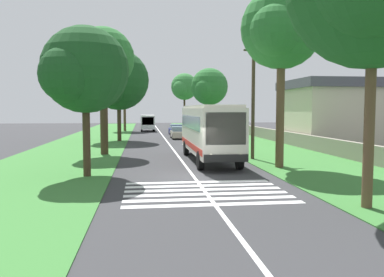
{
  "coord_description": "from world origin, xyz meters",
  "views": [
    {
      "loc": [
        -20.15,
        2.6,
        3.49
      ],
      "look_at": [
        4.94,
        -0.54,
        1.6
      ],
      "focal_mm": 36.99,
      "sensor_mm": 36.0,
      "label": 1
    }
  ],
  "objects_px": {
    "utility_pole": "(253,99)",
    "coach_bus": "(209,129)",
    "trailing_car_0": "(179,133)",
    "roadside_tree_right_2": "(184,87)",
    "trailing_minibus_0": "(148,121)",
    "roadside_tree_left_3": "(84,73)",
    "roadside_tree_right_3": "(279,32)",
    "trailing_car_1": "(176,130)",
    "roadside_building": "(340,112)",
    "roadside_tree_left_2": "(117,82)",
    "roadside_tree_left_1": "(101,60)",
    "roadside_tree_left_0": "(124,81)",
    "roadside_tree_right_0": "(209,88)"
  },
  "relations": [
    {
      "from": "roadside_tree_left_2",
      "to": "roadside_building",
      "type": "relative_size",
      "value": 0.96
    },
    {
      "from": "trailing_car_0",
      "to": "roadside_tree_right_2",
      "type": "xyz_separation_m",
      "value": [
        33.9,
        -4.14,
        7.22
      ]
    },
    {
      "from": "roadside_tree_right_3",
      "to": "trailing_car_0",
      "type": "bearing_deg",
      "value": 8.9
    },
    {
      "from": "roadside_tree_left_0",
      "to": "utility_pole",
      "type": "xyz_separation_m",
      "value": [
        -36.84,
        -10.47,
        -3.62
      ]
    },
    {
      "from": "roadside_tree_left_1",
      "to": "utility_pole",
      "type": "xyz_separation_m",
      "value": [
        -4.01,
        -10.64,
        -2.91
      ]
    },
    {
      "from": "trailing_car_0",
      "to": "roadside_tree_right_2",
      "type": "relative_size",
      "value": 0.4
    },
    {
      "from": "trailing_car_0",
      "to": "roadside_tree_right_0",
      "type": "relative_size",
      "value": 0.48
    },
    {
      "from": "trailing_minibus_0",
      "to": "roadside_tree_right_3",
      "type": "distance_m",
      "value": 41.17
    },
    {
      "from": "roadside_tree_left_0",
      "to": "roadside_tree_right_3",
      "type": "xyz_separation_m",
      "value": [
        -40.71,
        -10.86,
        0.17
      ]
    },
    {
      "from": "trailing_car_0",
      "to": "roadside_tree_right_2",
      "type": "bearing_deg",
      "value": -6.96
    },
    {
      "from": "trailing_car_1",
      "to": "roadside_building",
      "type": "xyz_separation_m",
      "value": [
        -16.43,
        -14.77,
        2.53
      ]
    },
    {
      "from": "roadside_tree_left_2",
      "to": "roadside_tree_right_0",
      "type": "xyz_separation_m",
      "value": [
        9.15,
        -11.47,
        -0.07
      ]
    },
    {
      "from": "roadside_tree_right_3",
      "to": "roadside_tree_right_2",
      "type": "bearing_deg",
      "value": -0.41
    },
    {
      "from": "utility_pole",
      "to": "roadside_tree_left_0",
      "type": "bearing_deg",
      "value": 15.86
    },
    {
      "from": "roadside_tree_left_3",
      "to": "roadside_tree_right_3",
      "type": "relative_size",
      "value": 0.73
    },
    {
      "from": "coach_bus",
      "to": "roadside_tree_left_1",
      "type": "height_order",
      "value": "roadside_tree_left_1"
    },
    {
      "from": "roadside_tree_right_0",
      "to": "roadside_tree_right_3",
      "type": "distance_m",
      "value": 29.73
    },
    {
      "from": "roadside_tree_left_3",
      "to": "roadside_tree_right_2",
      "type": "bearing_deg",
      "value": -10.78
    },
    {
      "from": "utility_pole",
      "to": "trailing_car_1",
      "type": "bearing_deg",
      "value": 6.64
    },
    {
      "from": "trailing_car_1",
      "to": "roadside_tree_left_3",
      "type": "bearing_deg",
      "value": 167.04
    },
    {
      "from": "trailing_minibus_0",
      "to": "utility_pole",
      "type": "distance_m",
      "value": 36.88
    },
    {
      "from": "roadside_tree_left_2",
      "to": "roadside_tree_right_3",
      "type": "bearing_deg",
      "value": -152.58
    },
    {
      "from": "roadside_tree_left_0",
      "to": "utility_pole",
      "type": "bearing_deg",
      "value": -164.14
    },
    {
      "from": "trailing_car_0",
      "to": "roadside_tree_right_0",
      "type": "distance_m",
      "value": 9.33
    },
    {
      "from": "trailing_car_0",
      "to": "roadside_tree_left_2",
      "type": "xyz_separation_m",
      "value": [
        -3.29,
        6.92,
        5.72
      ]
    },
    {
      "from": "trailing_minibus_0",
      "to": "roadside_building",
      "type": "height_order",
      "value": "roadside_building"
    },
    {
      "from": "trailing_car_0",
      "to": "roadside_tree_left_2",
      "type": "height_order",
      "value": "roadside_tree_left_2"
    },
    {
      "from": "roadside_tree_left_2",
      "to": "roadside_tree_right_3",
      "type": "relative_size",
      "value": 0.93
    },
    {
      "from": "trailing_car_0",
      "to": "trailing_car_1",
      "type": "bearing_deg",
      "value": -2.05
    },
    {
      "from": "roadside_tree_left_3",
      "to": "roadside_tree_right_2",
      "type": "xyz_separation_m",
      "value": [
        59.53,
        -11.33,
        2.55
      ]
    },
    {
      "from": "roadside_tree_right_3",
      "to": "utility_pole",
      "type": "height_order",
      "value": "roadside_tree_right_3"
    },
    {
      "from": "utility_pole",
      "to": "coach_bus",
      "type": "bearing_deg",
      "value": 97.59
    },
    {
      "from": "coach_bus",
      "to": "roadside_building",
      "type": "xyz_separation_m",
      "value": [
        10.6,
        -14.84,
        1.05
      ]
    },
    {
      "from": "utility_pole",
      "to": "roadside_building",
      "type": "distance_m",
      "value": 15.52
    },
    {
      "from": "trailing_car_1",
      "to": "roadside_tree_right_3",
      "type": "distance_m",
      "value": 31.53
    },
    {
      "from": "roadside_tree_right_2",
      "to": "trailing_car_1",
      "type": "bearing_deg",
      "value": 171.85
    },
    {
      "from": "coach_bus",
      "to": "roadside_tree_left_1",
      "type": "distance_m",
      "value": 10.02
    },
    {
      "from": "trailing_car_0",
      "to": "roadside_tree_right_2",
      "type": "distance_m",
      "value": 34.91
    },
    {
      "from": "trailing_minibus_0",
      "to": "roadside_tree_right_2",
      "type": "xyz_separation_m",
      "value": [
        17.69,
        -7.58,
        6.34
      ]
    },
    {
      "from": "roadside_tree_left_3",
      "to": "utility_pole",
      "type": "height_order",
      "value": "utility_pole"
    },
    {
      "from": "roadside_tree_left_2",
      "to": "utility_pole",
      "type": "bearing_deg",
      "value": -148.38
    },
    {
      "from": "trailing_car_1",
      "to": "roadside_tree_left_3",
      "type": "relative_size",
      "value": 0.56
    },
    {
      "from": "roadside_tree_left_0",
      "to": "roadside_tree_left_2",
      "type": "distance_m",
      "value": 20.24
    },
    {
      "from": "roadside_tree_left_0",
      "to": "roadside_tree_left_1",
      "type": "relative_size",
      "value": 1.1
    },
    {
      "from": "roadside_tree_left_3",
      "to": "roadside_tree_right_0",
      "type": "xyz_separation_m",
      "value": [
        31.49,
        -11.74,
        0.98
      ]
    },
    {
      "from": "trailing_car_1",
      "to": "roadside_tree_right_2",
      "type": "distance_m",
      "value": 28.46
    },
    {
      "from": "trailing_car_1",
      "to": "roadside_tree_left_2",
      "type": "bearing_deg",
      "value": 144.24
    },
    {
      "from": "coach_bus",
      "to": "roadside_tree_left_2",
      "type": "bearing_deg",
      "value": 22.56
    },
    {
      "from": "roadside_tree_left_2",
      "to": "roadside_tree_right_2",
      "type": "height_order",
      "value": "roadside_tree_right_2"
    },
    {
      "from": "trailing_car_0",
      "to": "roadside_building",
      "type": "bearing_deg",
      "value": -123.06
    }
  ]
}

